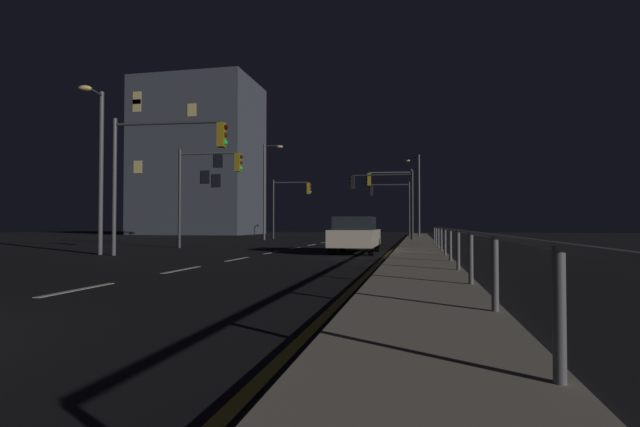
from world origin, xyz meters
name	(u,v)px	position (x,y,z in m)	size (l,w,h in m)	color
ground_plane	(275,252)	(0.00, 17.50, 0.00)	(112.00, 112.00, 0.00)	black
sidewalk_right	(419,252)	(6.39, 17.50, 0.07)	(2.09, 77.00, 0.14)	#9E937F
lane_markings_center	(295,248)	(0.00, 21.00, 0.01)	(0.14, 50.00, 0.01)	silver
lane_edge_line	(394,248)	(5.09, 22.50, 0.01)	(0.14, 53.00, 0.01)	gold
car	(356,234)	(3.69, 17.36, 0.82)	(1.84, 4.41, 1.57)	beige
traffic_light_far_left	(383,191)	(3.88, 31.54, 3.69)	(4.66, 0.34, 4.97)	#2D3033
traffic_light_near_right	(207,178)	(-4.53, 20.03, 3.67)	(3.56, 0.38, 5.24)	#38383D
traffic_light_far_right	(391,198)	(3.99, 39.59, 3.61)	(3.66, 0.58, 4.92)	#2D3033
traffic_light_mid_left	(163,157)	(-3.57, 14.05, 3.93)	(4.77, 0.61, 5.51)	#4C4C51
traffic_light_far_center	(392,190)	(4.39, 33.39, 3.88)	(3.52, 0.61, 5.34)	#38383D
traffic_light_near_left	(290,197)	(-4.42, 36.04, 3.58)	(3.36, 0.65, 5.11)	#2D3033
street_lamp_far_end	(417,187)	(6.25, 40.86, 4.65)	(1.45, 2.18, 7.44)	#4C4C51
street_lamp_mid_block	(267,183)	(-5.62, 33.36, 4.60)	(1.67, 0.36, 7.76)	#4C4C51
street_lamp_corner	(98,155)	(-6.41, 13.95, 4.06)	(0.61, 1.58, 6.74)	#4C4C51
barrier_fence	(450,237)	(7.28, 11.82, 0.87)	(0.09, 27.73, 0.98)	#59595E
building_distant	(199,158)	(-20.90, 52.26, 9.66)	(14.46, 10.36, 19.32)	#3D424C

